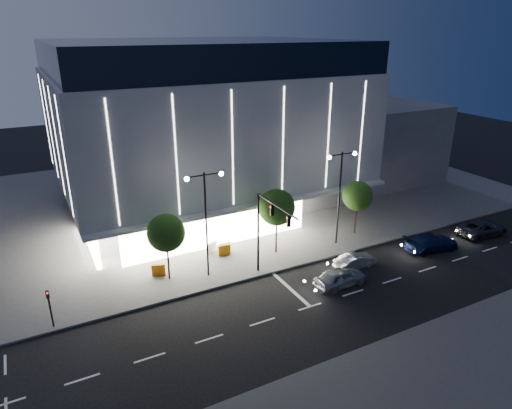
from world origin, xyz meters
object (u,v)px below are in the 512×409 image
object	(u,v)px
car_second	(355,261)
barrier_d	(225,248)
car_third	(431,242)
barrier_c	(224,250)
car_lead	(340,277)
car_fourth	(482,228)
traffic_mast	(267,223)
street_lamp_east	(340,185)
barrier_a	(159,270)
ped_signal_far	(49,305)
tree_mid	(277,209)
barrier_b	(212,247)
tree_left	(166,235)
street_lamp_west	(206,210)
tree_right	(357,197)

from	to	relation	value
car_second	barrier_d	distance (m)	11.56
car_third	barrier_c	xyz separation A→B (m)	(-17.44, 7.65, -0.12)
car_lead	car_fourth	size ratio (longest dim) A/B	0.85
car_fourth	traffic_mast	bearing A→B (deg)	87.40
street_lamp_east	barrier_a	size ratio (longest dim) A/B	8.18
traffic_mast	car_lead	world-z (taller)	traffic_mast
street_lamp_east	barrier_d	size ratio (longest dim) A/B	8.18
ped_signal_far	barrier_a	bearing A→B (deg)	21.98
traffic_mast	tree_mid	distance (m)	4.82
car_fourth	barrier_b	world-z (taller)	car_fourth
street_lamp_east	barrier_b	bearing A→B (deg)	162.00
traffic_mast	tree_mid	bearing A→B (deg)	50.58
barrier_d	tree_left	bearing A→B (deg)	-159.62
barrier_d	traffic_mast	bearing A→B (deg)	-76.84
street_lamp_west	street_lamp_east	xyz separation A→B (m)	(13.00, 0.00, 0.00)
car_fourth	barrier_b	distance (m)	26.65
traffic_mast	ped_signal_far	xyz separation A→B (m)	(-16.00, 1.16, -3.14)
car_third	barrier_b	distance (m)	20.17
traffic_mast	car_fourth	bearing A→B (deg)	-5.83
traffic_mast	car_third	world-z (taller)	traffic_mast
barrier_a	barrier_d	distance (m)	6.52
car_third	barrier_c	distance (m)	19.05
car_second	car_fourth	distance (m)	15.35
tree_left	ped_signal_far	bearing A→B (deg)	-164.39
tree_left	car_lead	bearing A→B (deg)	-31.50
barrier_a	barrier_c	bearing A→B (deg)	28.47
traffic_mast	car_lead	distance (m)	7.28
tree_left	barrier_a	distance (m)	3.55
street_lamp_east	car_lead	world-z (taller)	street_lamp_east
street_lamp_west	barrier_b	bearing A→B (deg)	63.42
barrier_b	barrier_d	bearing A→B (deg)	-56.14
car_lead	ped_signal_far	bearing A→B (deg)	75.47
car_fourth	barrier_c	world-z (taller)	car_fourth
barrier_c	barrier_b	bearing A→B (deg)	133.30
street_lamp_west	street_lamp_east	distance (m)	13.00
street_lamp_west	tree_right	world-z (taller)	street_lamp_west
tree_mid	barrier_d	distance (m)	5.95
street_lamp_east	barrier_c	size ratio (longest dim) A/B	8.18
tree_left	barrier_d	size ratio (longest dim) A/B	5.20
car_second	barrier_b	distance (m)	12.71
traffic_mast	tree_right	size ratio (longest dim) A/B	1.28
street_lamp_east	car_second	distance (m)	7.01
tree_mid	car_fourth	world-z (taller)	tree_mid
car_third	car_fourth	world-z (taller)	car_third
ped_signal_far	car_third	distance (m)	32.25
tree_mid	car_second	distance (m)	8.03
tree_right	street_lamp_west	bearing A→B (deg)	-176.36
street_lamp_west	car_second	distance (m)	13.57
street_lamp_east	barrier_d	bearing A→B (deg)	163.50
street_lamp_east	barrier_a	xyz separation A→B (m)	(-16.62, 1.88, -5.31)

